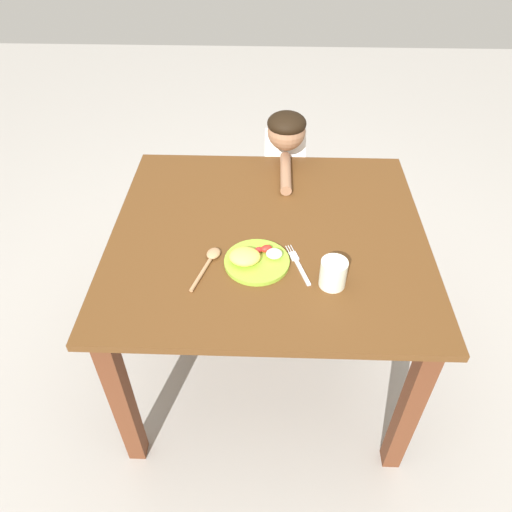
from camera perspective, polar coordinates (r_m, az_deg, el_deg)
ground_plane at (r=2.18m, az=1.05°, el=-12.09°), size 8.00×8.00×0.00m
dining_table at (r=1.72m, az=1.30°, el=-0.03°), size 1.07×1.00×0.73m
plate at (r=1.52m, az=-0.30°, el=-0.37°), size 0.21×0.21×0.05m
fork at (r=1.53m, az=4.89°, el=-1.03°), size 0.08×0.19×0.01m
spoon at (r=1.54m, az=-5.62°, el=-0.49°), size 0.09×0.20×0.02m
drinking_cup at (r=1.45m, az=8.97°, el=-2.03°), size 0.08×0.08×0.09m
person at (r=2.24m, az=3.10°, el=7.40°), size 0.18×0.48×0.93m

